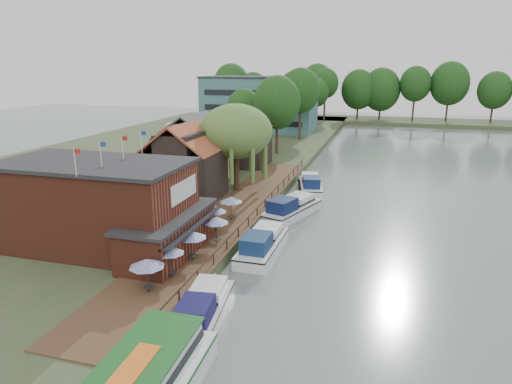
% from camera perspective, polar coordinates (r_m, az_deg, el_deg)
% --- Properties ---
extents(ground, '(260.00, 260.00, 0.00)m').
position_cam_1_polar(ground, '(36.08, 3.90, -10.28)').
color(ground, '#54615F').
rests_on(ground, ground).
extents(land_bank, '(50.00, 140.00, 1.00)m').
position_cam_1_polar(land_bank, '(77.70, -12.39, 3.94)').
color(land_bank, '#384728').
rests_on(land_bank, ground).
extents(quay_deck, '(6.00, 50.00, 0.10)m').
position_cam_1_polar(quay_deck, '(46.65, -3.05, -2.76)').
color(quay_deck, '#47301E').
rests_on(quay_deck, land_bank).
extents(quay_rail, '(0.20, 49.00, 1.00)m').
position_cam_1_polar(quay_rail, '(46.19, 0.31, -2.34)').
color(quay_rail, black).
rests_on(quay_rail, land_bank).
extents(pub, '(20.00, 11.00, 7.30)m').
position_cam_1_polar(pub, '(38.71, -17.00, -1.73)').
color(pub, maroon).
rests_on(pub, land_bank).
extents(hotel_block, '(25.40, 12.40, 12.30)m').
position_cam_1_polar(hotel_block, '(106.09, 0.45, 10.97)').
color(hotel_block, '#38666B').
rests_on(hotel_block, land_bank).
extents(cottage_a, '(8.60, 7.60, 8.50)m').
position_cam_1_polar(cottage_a, '(51.73, -9.01, 3.72)').
color(cottage_a, black).
rests_on(cottage_a, land_bank).
extents(cottage_b, '(9.60, 8.60, 8.50)m').
position_cam_1_polar(cottage_b, '(61.89, -7.63, 5.72)').
color(cottage_b, beige).
rests_on(cottage_b, land_bank).
extents(cottage_c, '(7.60, 7.60, 8.50)m').
position_cam_1_polar(cottage_c, '(68.80, -1.53, 6.84)').
color(cottage_c, black).
rests_on(cottage_c, land_bank).
extents(willow, '(8.60, 8.60, 10.43)m').
position_cam_1_polar(willow, '(54.44, -2.50, 5.52)').
color(willow, '#476B2D').
rests_on(willow, land_bank).
extents(umbrella_0, '(2.38, 2.38, 2.38)m').
position_cam_1_polar(umbrella_0, '(31.49, -13.40, -10.13)').
color(umbrella_0, navy).
rests_on(umbrella_0, quay_deck).
extents(umbrella_1, '(2.01, 2.01, 2.38)m').
position_cam_1_polar(umbrella_1, '(33.23, -10.61, -8.54)').
color(umbrella_1, navy).
rests_on(umbrella_1, quay_deck).
extents(umbrella_2, '(2.35, 2.35, 2.38)m').
position_cam_1_polar(umbrella_2, '(35.77, -8.03, -6.64)').
color(umbrella_2, '#1B4196').
rests_on(umbrella_2, quay_deck).
extents(umbrella_3, '(2.15, 2.15, 2.38)m').
position_cam_1_polar(umbrella_3, '(38.73, -4.99, -4.77)').
color(umbrella_3, '#1C389C').
rests_on(umbrella_3, quay_deck).
extents(umbrella_4, '(2.09, 2.09, 2.38)m').
position_cam_1_polar(umbrella_4, '(41.54, -5.10, -3.34)').
color(umbrella_4, navy).
rests_on(umbrella_4, quay_deck).
extents(umbrella_5, '(2.26, 2.26, 2.38)m').
position_cam_1_polar(umbrella_5, '(44.38, -3.13, -2.05)').
color(umbrella_5, navy).
rests_on(umbrella_5, quay_deck).
extents(cruiser_0, '(3.97, 9.26, 2.14)m').
position_cam_1_polar(cruiser_0, '(29.98, -6.65, -13.79)').
color(cruiser_0, silver).
rests_on(cruiser_0, ground).
extents(cruiser_1, '(3.18, 9.64, 2.32)m').
position_cam_1_polar(cruiser_1, '(39.35, 0.81, -6.13)').
color(cruiser_1, silver).
rests_on(cruiser_1, ground).
extents(cruiser_2, '(6.14, 10.35, 2.39)m').
position_cam_1_polar(cruiser_2, '(48.92, 4.43, -1.73)').
color(cruiser_2, silver).
rests_on(cruiser_2, ground).
extents(cruiser_3, '(5.01, 9.76, 2.24)m').
position_cam_1_polar(cruiser_3, '(59.17, 6.84, 1.20)').
color(cruiser_3, white).
rests_on(cruiser_3, ground).
extents(swan, '(0.44, 0.44, 0.44)m').
position_cam_1_polar(swan, '(27.44, -9.42, -19.06)').
color(swan, white).
rests_on(swan, ground).
extents(bank_tree_0, '(7.77, 7.77, 13.17)m').
position_cam_1_polar(bank_tree_0, '(77.74, 2.64, 9.58)').
color(bank_tree_0, '#143811').
rests_on(bank_tree_0, land_bank).
extents(bank_tree_1, '(6.34, 6.34, 10.69)m').
position_cam_1_polar(bank_tree_1, '(84.43, -1.49, 9.22)').
color(bank_tree_1, '#143811').
rests_on(bank_tree_1, land_bank).
extents(bank_tree_2, '(7.78, 7.78, 14.28)m').
position_cam_1_polar(bank_tree_2, '(93.60, 5.56, 10.89)').
color(bank_tree_2, '#143811').
rests_on(bank_tree_2, land_bank).
extents(bank_tree_3, '(6.31, 6.31, 13.48)m').
position_cam_1_polar(bank_tree_3, '(111.68, 4.67, 11.46)').
color(bank_tree_3, '#143811').
rests_on(bank_tree_3, land_bank).
extents(bank_tree_4, '(6.62, 6.62, 11.70)m').
position_cam_1_polar(bank_tree_4, '(121.42, 7.47, 11.29)').
color(bank_tree_4, '#143811').
rests_on(bank_tree_4, land_bank).
extents(bank_tree_5, '(6.98, 6.98, 14.01)m').
position_cam_1_polar(bank_tree_5, '(126.37, 8.61, 11.94)').
color(bank_tree_5, '#143811').
rests_on(bank_tree_5, land_bank).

